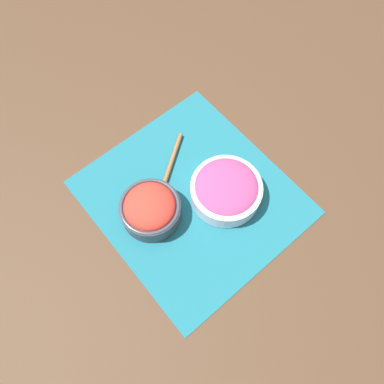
% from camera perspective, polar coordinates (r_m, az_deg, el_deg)
% --- Properties ---
extents(ground_plane, '(3.00, 3.00, 0.00)m').
position_cam_1_polar(ground_plane, '(0.99, -0.00, -0.80)').
color(ground_plane, '#422D1E').
extents(placemat, '(0.52, 0.48, 0.00)m').
position_cam_1_polar(placemat, '(0.99, -0.00, -0.75)').
color(placemat, '#195B6B').
rests_on(placemat, ground_plane).
extents(tomato_bowl, '(0.15, 0.15, 0.09)m').
position_cam_1_polar(tomato_bowl, '(0.94, -6.36, -2.52)').
color(tomato_bowl, '#333842').
rests_on(tomato_bowl, placemat).
extents(onion_bowl, '(0.18, 0.18, 0.07)m').
position_cam_1_polar(onion_bowl, '(0.96, 5.23, 0.41)').
color(onion_bowl, silver).
rests_on(onion_bowl, placemat).
extents(wooden_spoon, '(0.15, 0.20, 0.02)m').
position_cam_1_polar(wooden_spoon, '(1.00, -4.19, 1.60)').
color(wooden_spoon, brown).
rests_on(wooden_spoon, placemat).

